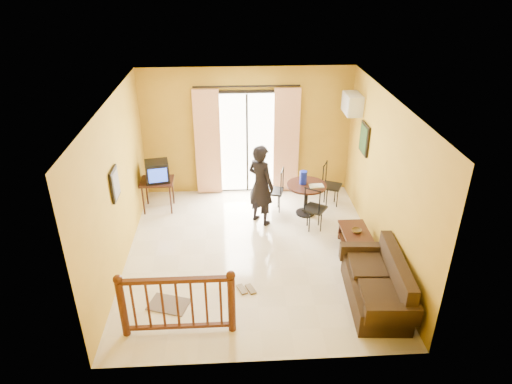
{
  "coord_description": "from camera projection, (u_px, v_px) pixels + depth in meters",
  "views": [
    {
      "loc": [
        -0.35,
        -6.82,
        4.78
      ],
      "look_at": [
        0.06,
        0.2,
        1.13
      ],
      "focal_mm": 32.0,
      "sensor_mm": 36.0,
      "label": 1
    }
  ],
  "objects": [
    {
      "name": "bowl",
      "position": [
        356.0,
        231.0,
        8.14
      ],
      "size": [
        0.23,
        0.23,
        0.06
      ],
      "primitive_type": "imported",
      "rotation": [
        0.0,
        0.0,
        0.34
      ],
      "color": "#53401C",
      "rests_on": "coffee_table"
    },
    {
      "name": "balcony_door",
      "position": [
        247.0,
        142.0,
        9.88
      ],
      "size": [
        2.25,
        0.14,
        2.46
      ],
      "color": "black",
      "rests_on": "ground"
    },
    {
      "name": "standing_person",
      "position": [
        261.0,
        185.0,
        8.85
      ],
      "size": [
        0.7,
        0.71,
        1.65
      ],
      "primitive_type": "imported",
      "rotation": [
        0.0,
        0.0,
        2.35
      ],
      "color": "black",
      "rests_on": "ground"
    },
    {
      "name": "dining_chairs",
      "position": [
        306.0,
        214.0,
        9.5
      ],
      "size": [
        1.76,
        1.48,
        0.95
      ],
      "color": "black",
      "rests_on": "ground"
    },
    {
      "name": "television",
      "position": [
        157.0,
        171.0,
        9.29
      ],
      "size": [
        0.53,
        0.5,
        0.42
      ],
      "rotation": [
        0.0,
        0.0,
        0.19
      ],
      "color": "black",
      "rests_on": "tv_table"
    },
    {
      "name": "sandals",
      "position": [
        246.0,
        289.0,
        7.33
      ],
      "size": [
        0.32,
        0.27,
        0.03
      ],
      "color": "#53401C",
      "rests_on": "ground"
    },
    {
      "name": "serving_tray",
      "position": [
        316.0,
        186.0,
        9.12
      ],
      "size": [
        0.29,
        0.2,
        0.02
      ],
      "primitive_type": "cube",
      "rotation": [
        0.0,
        0.0,
        0.07
      ],
      "color": "beige",
      "rests_on": "dining_table"
    },
    {
      "name": "water_jug",
      "position": [
        303.0,
        177.0,
        9.18
      ],
      "size": [
        0.15,
        0.15,
        0.27
      ],
      "primitive_type": "cylinder",
      "color": "#1221AE",
      "rests_on": "dining_table"
    },
    {
      "name": "botanical_print",
      "position": [
        364.0,
        139.0,
        8.77
      ],
      "size": [
        0.05,
        0.5,
        0.6
      ],
      "color": "black",
      "rests_on": "room_shell"
    },
    {
      "name": "stair_balustrade",
      "position": [
        177.0,
        301.0,
        6.27
      ],
      "size": [
        1.63,
        0.13,
        1.04
      ],
      "color": "#471E0F",
      "rests_on": "ground"
    },
    {
      "name": "room_shell",
      "position": [
        253.0,
        167.0,
        7.48
      ],
      "size": [
        5.0,
        5.0,
        5.0
      ],
      "color": "white",
      "rests_on": "ground"
    },
    {
      "name": "tv_table",
      "position": [
        157.0,
        184.0,
        9.43
      ],
      "size": [
        0.67,
        0.56,
        0.67
      ],
      "color": "black",
      "rests_on": "ground"
    },
    {
      "name": "ground",
      "position": [
        253.0,
        252.0,
        8.27
      ],
      "size": [
        5.0,
        5.0,
        0.0
      ],
      "primitive_type": "plane",
      "color": "beige",
      "rests_on": "ground"
    },
    {
      "name": "air_conditioner",
      "position": [
        352.0,
        104.0,
        9.11
      ],
      "size": [
        0.31,
        0.6,
        0.4
      ],
      "color": "white",
      "rests_on": "room_shell"
    },
    {
      "name": "picture_left",
      "position": [
        115.0,
        184.0,
        7.26
      ],
      "size": [
        0.05,
        0.42,
        0.52
      ],
      "color": "black",
      "rests_on": "room_shell"
    },
    {
      "name": "dining_table",
      "position": [
        306.0,
        191.0,
        9.27
      ],
      "size": [
        0.81,
        0.81,
        0.68
      ],
      "color": "black",
      "rests_on": "ground"
    },
    {
      "name": "doormat",
      "position": [
        169.0,
        304.0,
        7.02
      ],
      "size": [
        0.69,
        0.57,
        0.02
      ],
      "primitive_type": "cube",
      "rotation": [
        0.0,
        0.0,
        -0.32
      ],
      "color": "#63564F",
      "rests_on": "ground"
    },
    {
      "name": "sofa",
      "position": [
        379.0,
        286.0,
        6.97
      ],
      "size": [
        0.88,
        1.72,
        0.8
      ],
      "rotation": [
        0.0,
        0.0,
        -0.07
      ],
      "color": "black",
      "rests_on": "ground"
    },
    {
      "name": "coffee_table",
      "position": [
        355.0,
        238.0,
        8.22
      ],
      "size": [
        0.48,
        0.86,
        0.39
      ],
      "color": "black",
      "rests_on": "ground"
    }
  ]
}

